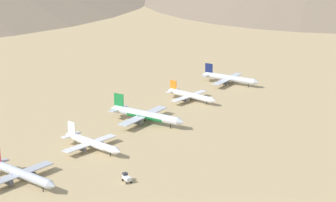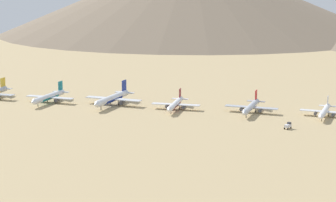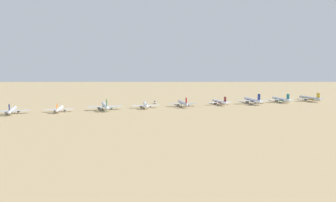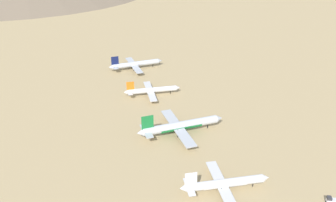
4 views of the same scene
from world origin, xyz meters
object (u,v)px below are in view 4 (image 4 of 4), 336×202
Objects in this scene: parked_jet_5 at (224,183)px; parked_jet_8 at (135,64)px; parked_jet_7 at (151,90)px; service_truck at (332,201)px; parked_jet_6 at (180,126)px.

parked_jet_8 is at bearing 97.89° from parked_jet_5.
parked_jet_8 is at bearing 95.84° from parked_jet_7.
parked_jet_8 reaches higher than service_truck.
service_truck is (56.56, -116.68, -1.63)m from parked_jet_7.
parked_jet_8 is (-20.46, 147.64, 0.30)m from parked_jet_5.
parked_jet_6 is at bearing -82.73° from parked_jet_8.
parked_jet_6 is 1.31× the size of parked_jet_7.
parked_jet_6 reaches higher than parked_jet_8.
parked_jet_7 is 129.68m from service_truck.
parked_jet_6 is 8.84× the size of service_truck.
parked_jet_5 is at bearing 157.04° from service_truck.
parked_jet_6 reaches higher than parked_jet_5.
parked_jet_5 is 44.62m from service_truck.
parked_jet_7 is 0.88× the size of parked_jet_8.
parked_jet_5 is at bearing -82.11° from parked_jet_8.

